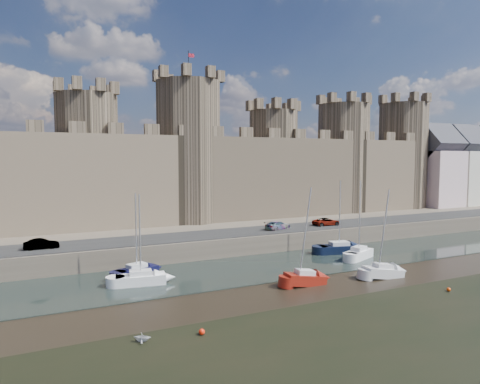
{
  "coord_description": "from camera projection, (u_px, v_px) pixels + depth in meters",
  "views": [
    {
      "loc": [
        -21.04,
        -20.04,
        13.01
      ],
      "look_at": [
        -1.03,
        22.0,
        9.31
      ],
      "focal_mm": 32.0,
      "sensor_mm": 36.0,
      "label": 1
    }
  ],
  "objects": [
    {
      "name": "sailboat_4",
      "position": [
        305.0,
        278.0,
        43.85
      ],
      "size": [
        4.4,
        1.91,
        10.09
      ],
      "rotation": [
        0.0,
        0.0,
        -0.05
      ],
      "color": "maroon",
      "rests_on": "ground"
    },
    {
      "name": "buoy_1",
      "position": [
        202.0,
        332.0,
        31.5
      ],
      "size": [
        0.45,
        0.45,
        0.45
      ],
      "primitive_type": "sphere",
      "color": "#FE240B",
      "rests_on": "ground"
    },
    {
      "name": "car_3",
      "position": [
        326.0,
        222.0,
        66.43
      ],
      "size": [
        4.48,
        2.19,
        1.23
      ],
      "primitive_type": "imported",
      "rotation": [
        0.0,
        0.0,
        1.53
      ],
      "color": "gray",
      "rests_on": "quay"
    },
    {
      "name": "sailboat_5",
      "position": [
        383.0,
        271.0,
        46.61
      ],
      "size": [
        4.65,
        2.22,
        9.67
      ],
      "rotation": [
        0.0,
        0.0,
        -0.11
      ],
      "color": "silver",
      "rests_on": "ground"
    },
    {
      "name": "sailboat_3",
      "position": [
        339.0,
        248.0,
        58.35
      ],
      "size": [
        5.98,
        3.37,
        9.89
      ],
      "rotation": [
        0.0,
        0.0,
        -0.22
      ],
      "color": "black",
      "rests_on": "ground"
    },
    {
      "name": "ground",
      "position": [
        398.0,
        356.0,
        28.09
      ],
      "size": [
        160.0,
        160.0,
        0.0
      ],
      "primitive_type": "plane",
      "color": "black",
      "rests_on": "ground"
    },
    {
      "name": "quay",
      "position": [
        160.0,
        219.0,
        81.99
      ],
      "size": [
        160.0,
        60.0,
        2.5
      ],
      "primitive_type": "cube",
      "color": "#4C443A",
      "rests_on": "ground"
    },
    {
      "name": "car_1",
      "position": [
        41.0,
        244.0,
        49.16
      ],
      "size": [
        3.81,
        1.34,
        1.25
      ],
      "primitive_type": "imported",
      "rotation": [
        0.0,
        0.0,
        1.57
      ],
      "color": "gray",
      "rests_on": "quay"
    },
    {
      "name": "dinghy_3",
      "position": [
        142.0,
        337.0,
        30.27
      ],
      "size": [
        1.58,
        1.5,
        0.65
      ],
      "primitive_type": "imported",
      "rotation": [
        1.57,
        0.0,
        1.12
      ],
      "color": "silver",
      "rests_on": "ground"
    },
    {
      "name": "sailboat_2",
      "position": [
        359.0,
        253.0,
        54.99
      ],
      "size": [
        5.01,
        3.46,
        10.08
      ],
      "rotation": [
        0.0,
        0.0,
        0.39
      ],
      "color": "white",
      "rests_on": "ground"
    },
    {
      "name": "buoy_3",
      "position": [
        449.0,
        289.0,
        41.73
      ],
      "size": [
        0.4,
        0.4,
        0.4
      ],
      "primitive_type": "sphere",
      "color": "#E7410A",
      "rests_on": "ground"
    },
    {
      "name": "sailboat_1",
      "position": [
        137.0,
        271.0,
        46.64
      ],
      "size": [
        4.93,
        3.28,
        9.2
      ],
      "rotation": [
        0.0,
        0.0,
        0.36
      ],
      "color": "black",
      "rests_on": "ground"
    },
    {
      "name": "car_2",
      "position": [
        278.0,
        225.0,
        62.82
      ],
      "size": [
        4.8,
        3.14,
        1.29
      ],
      "primitive_type": "imported",
      "rotation": [
        0.0,
        0.0,
        1.9
      ],
      "color": "gray",
      "rests_on": "quay"
    },
    {
      "name": "road",
      "position": [
        209.0,
        235.0,
        58.49
      ],
      "size": [
        160.0,
        7.0,
        0.1
      ],
      "primitive_type": "cube",
      "color": "black",
      "rests_on": "quay"
    },
    {
      "name": "water_channel",
      "position": [
        241.0,
        270.0,
        49.69
      ],
      "size": [
        160.0,
        12.0,
        0.08
      ],
      "primitive_type": "cube",
      "color": "black",
      "rests_on": "ground"
    },
    {
      "name": "townhouses",
      "position": [
        477.0,
        168.0,
        99.28
      ],
      "size": [
        35.5,
        9.05,
        18.13
      ],
      "color": "beige",
      "rests_on": "quay"
    },
    {
      "name": "castle",
      "position": [
        174.0,
        166.0,
        70.09
      ],
      "size": [
        108.5,
        11.0,
        29.0
      ],
      "color": "#42382B",
      "rests_on": "quay"
    },
    {
      "name": "sailboat_0",
      "position": [
        141.0,
        278.0,
        43.77
      ],
      "size": [
        5.2,
        2.68,
        9.28
      ],
      "rotation": [
        0.0,
        0.0,
        -0.16
      ],
      "color": "white",
      "rests_on": "ground"
    }
  ]
}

